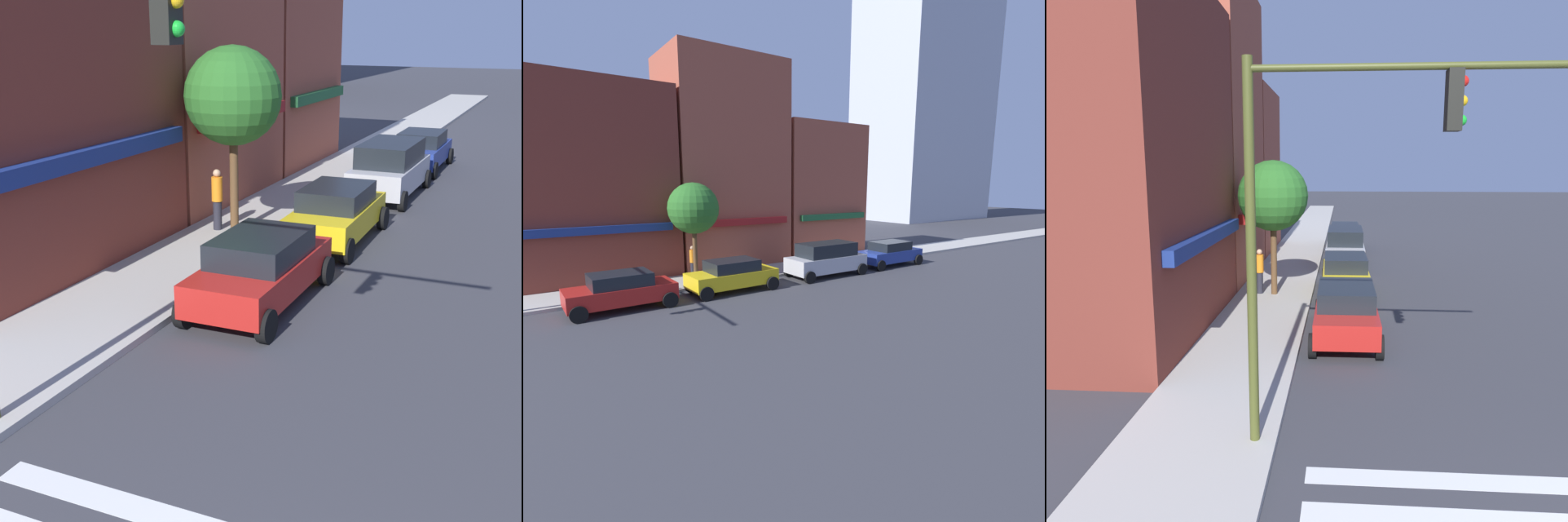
% 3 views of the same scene
% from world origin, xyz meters
% --- Properties ---
extents(storefront_row, '(23.11, 5.30, 12.86)m').
position_xyz_m(storefront_row, '(17.51, 11.50, 5.55)').
color(storefront_row, maroon).
rests_on(storefront_row, ground_plane).
extents(sedan_red, '(4.42, 2.02, 1.59)m').
position_xyz_m(sedan_red, '(10.36, 4.70, 0.84)').
color(sedan_red, '#B21E19').
rests_on(sedan_red, ground_plane).
extents(sedan_yellow, '(4.44, 2.02, 1.59)m').
position_xyz_m(sedan_yellow, '(15.63, 4.70, 0.84)').
color(sedan_yellow, yellow).
rests_on(sedan_yellow, ground_plane).
extents(suv_silver, '(4.71, 2.12, 1.94)m').
position_xyz_m(suv_silver, '(21.71, 4.70, 1.03)').
color(suv_silver, '#B7B7BC').
rests_on(suv_silver, ground_plane).
extents(sedan_blue, '(4.42, 2.02, 1.59)m').
position_xyz_m(sedan_blue, '(27.12, 4.70, 0.84)').
color(sedan_blue, navy).
rests_on(sedan_blue, ground_plane).
extents(pedestrian_orange_vest, '(0.32, 0.32, 1.77)m').
position_xyz_m(pedestrian_orange_vest, '(14.94, 8.08, 1.07)').
color(pedestrian_orange_vest, '#23232D').
rests_on(pedestrian_orange_vest, sidewalk_left).
extents(street_tree, '(2.69, 2.69, 5.20)m').
position_xyz_m(street_tree, '(14.87, 7.50, 3.98)').
color(street_tree, brown).
rests_on(street_tree, sidewalk_left).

